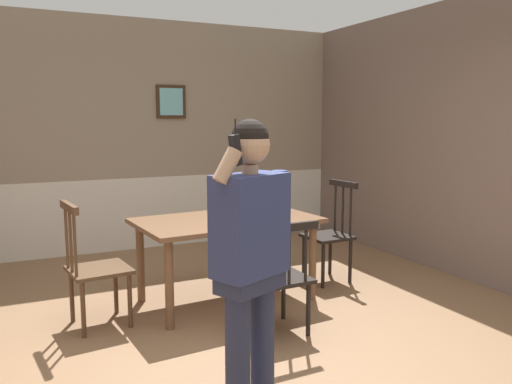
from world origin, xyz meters
TOP-DOWN VIEW (x-y plane):
  - ground_plane at (0.00, 0.00)m, footprint 7.45×7.45m
  - room_back_partition at (0.00, 3.39)m, footprint 5.40×0.17m
  - dining_table at (0.19, 1.07)m, footprint 1.65×1.05m
  - chair_near_window at (-0.98, 0.98)m, footprint 0.50×0.50m
  - chair_by_doorway at (0.26, 0.22)m, footprint 0.49×0.49m
  - chair_at_table_head at (1.37, 1.16)m, footprint 0.44×0.44m
  - person_figure at (-0.36, -0.63)m, footprint 0.53×0.38m

SIDE VIEW (x-z plane):
  - ground_plane at x=0.00m, z-range 0.00..0.00m
  - chair_by_doorway at x=0.26m, z-range 0.00..0.90m
  - chair_near_window at x=-0.98m, z-range -0.02..0.99m
  - chair_at_table_head at x=1.37m, z-range -0.02..1.00m
  - dining_table at x=0.19m, z-range 0.29..1.05m
  - person_figure at x=-0.36m, z-range 0.12..1.77m
  - room_back_partition at x=0.00m, z-range -0.05..2.82m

